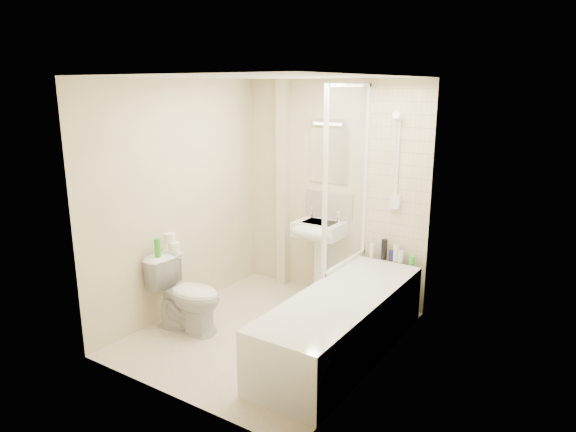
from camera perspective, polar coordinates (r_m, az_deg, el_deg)
The scene contains 25 objects.
floor at distance 5.09m, azimuth -2.16°, elevation -12.90°, with size 2.50×2.50×0.00m, color beige.
wall_back at distance 5.71m, azimuth 4.99°, elevation 2.86°, with size 2.20×0.02×2.40m, color beige.
wall_left at distance 5.37m, azimuth -11.93°, elevation 1.87°, with size 0.02×2.50×2.40m, color beige.
wall_right at distance 4.15m, azimuth 10.19°, elevation -1.68°, with size 0.02×2.50×2.40m, color beige.
ceiling at distance 4.53m, azimuth -2.45°, elevation 15.22°, with size 2.20×2.50×0.02m, color white.
tile_back at distance 5.35m, azimuth 12.10°, elevation 4.28°, with size 0.70×0.01×1.75m, color beige.
tile_right at distance 4.16m, azimuth 10.55°, elevation 1.54°, with size 0.01×2.10×1.75m, color beige.
pipe_boxing at distance 5.97m, azimuth -0.54°, elevation 3.41°, with size 0.12×0.12×2.40m, color beige.
splashback at distance 5.75m, azimuth 4.52°, elevation 1.23°, with size 0.60×0.01×0.30m, color beige.
mirror at distance 5.65m, azimuth 4.62°, elevation 6.66°, with size 0.46×0.01×0.60m, color white.
strip_light at distance 5.60m, azimuth 4.58°, elevation 10.39°, with size 0.42×0.07×0.07m, color silver.
bathtub at distance 4.67m, azimuth 6.00°, elevation -11.66°, with size 0.70×2.10×0.55m.
shower_screen at distance 5.09m, azimuth 6.61°, elevation 4.28°, with size 0.04×0.92×1.80m.
shower_fixture at distance 5.29m, azimuth 11.97°, elevation 5.50°, with size 0.10×0.16×0.99m.
pedestal_sink at distance 5.65m, azimuth 3.35°, elevation -2.46°, with size 0.52×0.48×1.00m.
bottle_white_a at distance 5.55m, azimuth 9.32°, elevation -3.79°, with size 0.05×0.05×0.14m, color white.
bottle_black_b at distance 5.49m, azimuth 10.63°, elevation -3.66°, with size 0.06×0.06×0.22m, color black.
bottle_blue at distance 5.47m, azimuth 11.45°, elevation -4.32°, with size 0.05×0.05×0.11m, color #131556.
bottle_cream at distance 5.45m, azimuth 11.89°, elevation -4.07°, with size 0.06×0.06×0.18m, color beige.
bottle_white_b at distance 5.44m, azimuth 12.41°, elevation -4.42°, with size 0.06×0.06×0.13m, color silver.
bottle_green at distance 5.41m, azimuth 13.59°, elevation -4.81°, with size 0.06×0.06×0.09m, color green.
toilet at distance 5.12m, azimuth -11.19°, elevation -8.50°, with size 0.75×0.47×0.73m, color white.
toilet_roll_lower at distance 5.17m, azimuth -12.57°, elevation -3.41°, with size 0.11×0.11×0.10m, color white.
toilet_roll_upper at distance 5.16m, azimuth -13.02°, elevation -2.36°, with size 0.11×0.11×0.09m, color white.
green_bottle at distance 5.05m, azimuth -14.30°, elevation -3.44°, with size 0.06×0.06×0.18m, color green.
Camera 1 is at (2.63, -3.69, 2.32)m, focal length 32.00 mm.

